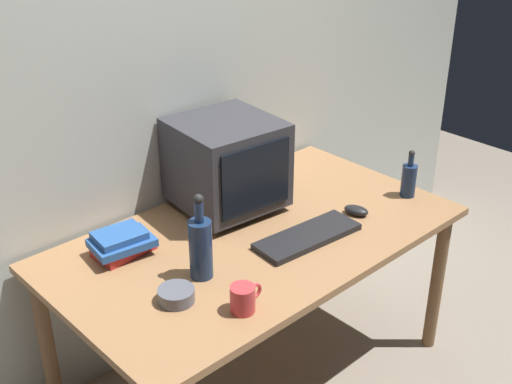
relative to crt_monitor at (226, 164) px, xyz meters
name	(u,v)px	position (x,y,z in m)	size (l,w,h in m)	color
ground_plane	(256,376)	(-0.06, -0.24, -0.89)	(6.00, 6.00, 0.00)	gray
back_wall	(169,65)	(-0.06, 0.26, 0.36)	(4.00, 0.08, 2.50)	beige
desk	(256,251)	(-0.06, -0.24, -0.27)	(1.55, 0.87, 0.70)	#9E7047
crt_monitor	(226,164)	(0.00, 0.00, 0.00)	(0.42, 0.42, 0.37)	#333338
keyboard	(307,236)	(0.05, -0.40, -0.18)	(0.42, 0.15, 0.02)	black
computer_mouse	(356,210)	(0.33, -0.40, -0.17)	(0.06, 0.10, 0.04)	black
bottle_tall	(201,246)	(-0.39, -0.31, -0.08)	(0.08, 0.08, 0.31)	navy
bottle_short	(409,179)	(0.62, -0.44, -0.12)	(0.06, 0.06, 0.21)	navy
book_stack	(122,243)	(-0.51, -0.01, -0.15)	(0.23, 0.18, 0.09)	red
mug	(243,298)	(-0.41, -0.55, -0.15)	(0.12, 0.08, 0.09)	#CC383D
cd_spindle	(176,295)	(-0.54, -0.37, -0.17)	(0.12, 0.12, 0.04)	#595B66
metal_canister	(274,159)	(0.35, 0.09, -0.12)	(0.09, 0.09, 0.15)	#B7B2A8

